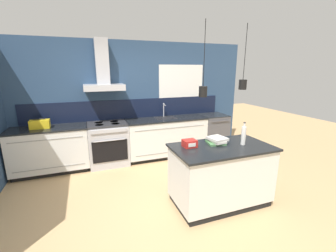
% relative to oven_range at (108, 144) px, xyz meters
% --- Properties ---
extents(ground_plane, '(16.00, 16.00, 0.00)m').
position_rel_oven_range_xyz_m(ground_plane, '(0.56, -1.69, -0.46)').
color(ground_plane, tan).
rests_on(ground_plane, ground).
extents(wall_back, '(5.60, 2.50, 2.60)m').
position_rel_oven_range_xyz_m(wall_back, '(0.54, 0.31, 0.90)').
color(wall_back, navy).
rests_on(wall_back, ground_plane).
extents(counter_run_left, '(1.42, 0.64, 0.91)m').
position_rel_oven_range_xyz_m(counter_run_left, '(-1.10, 0.01, 0.01)').
color(counter_run_left, black).
rests_on(counter_run_left, ground_plane).
extents(counter_run_sink, '(1.84, 0.64, 1.24)m').
position_rel_oven_range_xyz_m(counter_run_sink, '(1.32, 0.01, 0.01)').
color(counter_run_sink, black).
rests_on(counter_run_sink, ground_plane).
extents(oven_range, '(0.80, 0.66, 0.91)m').
position_rel_oven_range_xyz_m(oven_range, '(0.00, 0.00, 0.00)').
color(oven_range, '#B5B5BA').
rests_on(oven_range, ground_plane).
extents(dishwasher, '(0.63, 0.65, 0.91)m').
position_rel_oven_range_xyz_m(dishwasher, '(2.54, 0.00, 0.00)').
color(dishwasher, '#4C4C51').
rests_on(dishwasher, ground_plane).
extents(kitchen_island, '(1.46, 0.83, 0.91)m').
position_rel_oven_range_xyz_m(kitchen_island, '(1.43, -2.08, 0.00)').
color(kitchen_island, black).
rests_on(kitchen_island, ground_plane).
extents(bottle_on_island, '(0.07, 0.07, 0.34)m').
position_rel_oven_range_xyz_m(bottle_on_island, '(1.76, -2.11, 0.60)').
color(bottle_on_island, silver).
rests_on(bottle_on_island, kitchen_island).
extents(book_stack, '(0.31, 0.30, 0.10)m').
position_rel_oven_range_xyz_m(book_stack, '(1.42, -1.93, 0.50)').
color(book_stack, '#4C7F4C').
rests_on(book_stack, kitchen_island).
extents(red_supply_box, '(0.19, 0.17, 0.10)m').
position_rel_oven_range_xyz_m(red_supply_box, '(0.97, -1.92, 0.51)').
color(red_supply_box, red).
rests_on(red_supply_box, kitchen_island).
extents(yellow_toolbox, '(0.34, 0.18, 0.19)m').
position_rel_oven_range_xyz_m(yellow_toolbox, '(-1.23, 0.00, 0.54)').
color(yellow_toolbox, gold).
rests_on(yellow_toolbox, counter_run_left).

